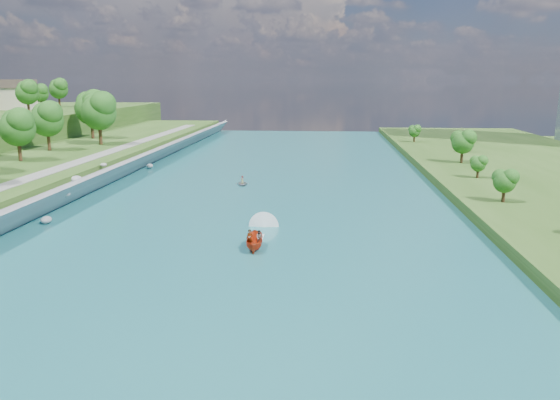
{
  "coord_description": "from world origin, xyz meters",
  "views": [
    {
      "loc": [
        9.34,
        -47.92,
        17.14
      ],
      "look_at": [
        3.86,
        18.46,
        2.5
      ],
      "focal_mm": 35.0,
      "sensor_mm": 36.0,
      "label": 1
    }
  ],
  "objects": [
    {
      "name": "riverside_path",
      "position": [
        -32.5,
        20.0,
        3.55
      ],
      "size": [
        3.0,
        200.0,
        0.1
      ],
      "primitive_type": "cube",
      "color": "gray",
      "rests_on": "berm_west"
    },
    {
      "name": "trees_east",
      "position": [
        36.58,
        25.48,
        4.55
      ],
      "size": [
        11.68,
        140.24,
        7.55
      ],
      "color": "#134813",
      "rests_on": "berm_east"
    },
    {
      "name": "riprap_bank",
      "position": [
        -25.85,
        19.26,
        1.8
      ],
      "size": [
        4.45,
        236.0,
        4.12
      ],
      "color": "slate",
      "rests_on": "ground"
    },
    {
      "name": "river_water",
      "position": [
        0.0,
        20.0,
        0.05
      ],
      "size": [
        55.0,
        240.0,
        0.1
      ],
      "primitive_type": "cube",
      "color": "#1A5E64",
      "rests_on": "ground"
    },
    {
      "name": "motorboat",
      "position": [
        2.26,
        6.82,
        0.85
      ],
      "size": [
        3.6,
        19.05,
        2.19
      ],
      "rotation": [
        0.0,
        0.0,
        3.2
      ],
      "color": "#B02C0E",
      "rests_on": "river_water"
    },
    {
      "name": "ground",
      "position": [
        0.0,
        0.0,
        0.0
      ],
      "size": [
        260.0,
        260.0,
        0.0
      ],
      "primitive_type": "plane",
      "color": "#2D5119",
      "rests_on": "ground"
    },
    {
      "name": "raft",
      "position": [
        -4.24,
        40.38,
        0.46
      ],
      "size": [
        2.7,
        3.41,
        1.55
      ],
      "rotation": [
        0.0,
        0.0,
        0.17
      ],
      "color": "gray",
      "rests_on": "river_water"
    },
    {
      "name": "trees_ridge",
      "position": [
        -72.73,
        96.05,
        13.68
      ],
      "size": [
        22.56,
        53.36,
        10.33
      ],
      "color": "#134813",
      "rests_on": "ridge_west"
    }
  ]
}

